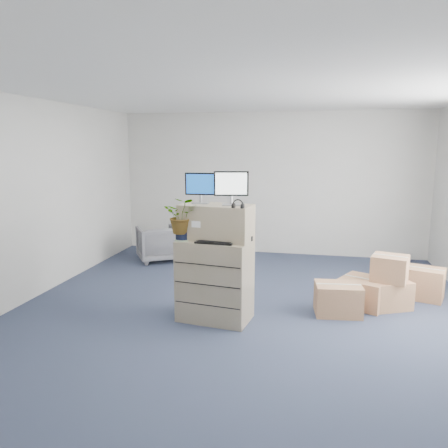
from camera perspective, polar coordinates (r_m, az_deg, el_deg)
The scene contains 16 objects.
ground at distance 5.64m, azimuth 2.07°, elevation -12.09°, with size 7.00×7.00×0.00m, color #242E41.
wall_back at distance 8.73m, azimuth 6.15°, elevation 5.26°, with size 6.00×0.02×2.80m, color #B8B6AF.
filing_cabinet_lower at distance 5.43m, azimuth -1.19°, elevation -7.35°, with size 0.86×0.53×1.01m, color tan.
filing_cabinet_upper at distance 5.30m, azimuth -1.03°, elevation 0.24°, with size 0.86×0.43×0.43m, color tan.
monitor_left at distance 5.35m, azimuth -3.09°, elevation 4.94°, with size 0.38×0.15×0.38m.
monitor_right at distance 5.18m, azimuth 0.94°, elevation 4.96°, with size 0.41×0.20×0.41m.
headphones at distance 4.98m, azimuth 1.84°, elevation 2.52°, with size 0.13×0.13×0.01m, color black.
keyboard at distance 5.14m, azimuth -1.20°, elevation -2.39°, with size 0.45×0.19×0.02m, color black.
mouse at distance 5.09m, azimuth 1.47°, elevation -2.49°, with size 0.08×0.05×0.03m, color silver.
water_bottle at distance 5.27m, azimuth -0.18°, elevation -0.82°, with size 0.07×0.07×0.25m, color gray.
phone_dock at distance 5.31m, azimuth -1.23°, elevation -1.69°, with size 0.06×0.05×0.12m.
external_drive at distance 5.26m, azimuth 2.46°, elevation -1.91°, with size 0.19×0.15×0.06m, color black.
tissue_box at distance 5.28m, azimuth 2.44°, elevation -1.09°, with size 0.22×0.11×0.08m, color #3E9FD3.
potted_plant at distance 5.28m, azimuth -5.47°, elevation 0.47°, with size 0.40×0.45×0.43m.
office_chair at distance 8.31m, azimuth -8.71°, elevation -2.32°, with size 0.70×0.65×0.72m, color #56565A.
cardboard_boxes at distance 6.29m, azimuth 19.69°, elevation -7.95°, with size 1.83×1.41×0.72m.
Camera 1 is at (0.89, -5.15, 2.13)m, focal length 35.00 mm.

